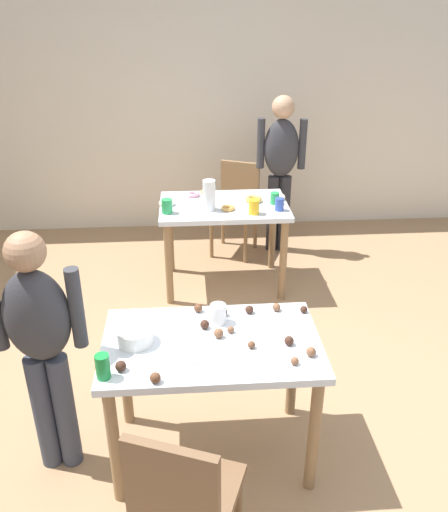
% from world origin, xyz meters
% --- Properties ---
extents(ground_plane, '(6.40, 6.40, 0.00)m').
position_xyz_m(ground_plane, '(0.00, 0.00, 0.00)').
color(ground_plane, '#9E7A56').
extents(wall_back, '(6.40, 0.10, 2.60)m').
position_xyz_m(wall_back, '(0.00, 3.20, 1.30)').
color(wall_back, beige).
rests_on(wall_back, ground_plane).
extents(dining_table_near, '(1.10, 0.67, 0.75)m').
position_xyz_m(dining_table_near, '(-0.14, -0.10, 0.63)').
color(dining_table_near, silver).
rests_on(dining_table_near, ground_plane).
extents(dining_table_far, '(1.05, 0.69, 0.75)m').
position_xyz_m(dining_table_far, '(0.06, 1.81, 0.63)').
color(dining_table_far, silver).
rests_on(dining_table_far, ground_plane).
extents(chair_near_table, '(0.52, 0.52, 0.87)m').
position_xyz_m(chair_near_table, '(-0.30, -0.81, 0.50)').
color(chair_near_table, brown).
rests_on(chair_near_table, ground_plane).
extents(chair_far_table, '(0.52, 0.52, 0.87)m').
position_xyz_m(chair_far_table, '(0.23, 2.50, 0.50)').
color(chair_far_table, olive).
rests_on(chair_far_table, ground_plane).
extents(person_girl_near, '(0.45, 0.20, 1.38)m').
position_xyz_m(person_girl_near, '(-0.97, -0.11, 0.82)').
color(person_girl_near, '#383D4C').
rests_on(person_girl_near, ground_plane).
extents(person_adult_far, '(0.46, 0.24, 1.50)m').
position_xyz_m(person_adult_far, '(0.64, 2.47, 0.90)').
color(person_adult_far, '#28282D').
rests_on(person_adult_far, ground_plane).
extents(mixing_bowl, '(0.18, 0.18, 0.08)m').
position_xyz_m(mixing_bowl, '(-0.52, -0.08, 0.79)').
color(mixing_bowl, white).
rests_on(mixing_bowl, dining_table_near).
extents(soda_can, '(0.07, 0.07, 0.12)m').
position_xyz_m(soda_can, '(-0.65, -0.34, 0.81)').
color(soda_can, '#198438').
rests_on(soda_can, dining_table_near).
extents(fork_near, '(0.17, 0.02, 0.01)m').
position_xyz_m(fork_near, '(-0.25, -0.27, 0.75)').
color(fork_near, silver).
rests_on(fork_near, dining_table_near).
extents(cup_near_0, '(0.08, 0.08, 0.11)m').
position_xyz_m(cup_near_0, '(-0.10, 0.07, 0.80)').
color(cup_near_0, white).
rests_on(cup_near_0, dining_table_near).
extents(cake_ball_0, '(0.05, 0.05, 0.05)m').
position_xyz_m(cake_ball_0, '(-0.07, 0.13, 0.77)').
color(cake_ball_0, '#3D2319').
rests_on(cake_ball_0, dining_table_near).
extents(cake_ball_1, '(0.05, 0.05, 0.05)m').
position_xyz_m(cake_ball_1, '(-0.20, 0.18, 0.77)').
color(cake_ball_1, brown).
rests_on(cake_ball_1, dining_table_near).
extents(cake_ball_2, '(0.04, 0.04, 0.04)m').
position_xyz_m(cake_ball_2, '(0.38, 0.13, 0.77)').
color(cake_ball_2, '#3D2319').
rests_on(cake_ball_2, dining_table_near).
extents(cake_ball_3, '(0.05, 0.05, 0.05)m').
position_xyz_m(cake_ball_3, '(0.24, -0.16, 0.77)').
color(cake_ball_3, '#3D2319').
rests_on(cake_ball_3, dining_table_near).
extents(cake_ball_4, '(0.05, 0.05, 0.05)m').
position_xyz_m(cake_ball_4, '(-0.41, -0.39, 0.78)').
color(cake_ball_4, brown).
rests_on(cake_ball_4, dining_table_near).
extents(cake_ball_5, '(0.05, 0.05, 0.05)m').
position_xyz_m(cake_ball_5, '(-0.57, -0.30, 0.78)').
color(cake_ball_5, '#3D2319').
rests_on(cake_ball_5, dining_table_near).
extents(cake_ball_6, '(0.05, 0.05, 0.05)m').
position_xyz_m(cake_ball_6, '(-0.17, 0.02, 0.77)').
color(cake_ball_6, '#3D2319').
rests_on(cake_ball_6, dining_table_near).
extents(cake_ball_7, '(0.05, 0.05, 0.05)m').
position_xyz_m(cake_ball_7, '(-0.10, -0.07, 0.78)').
color(cake_ball_7, brown).
rests_on(cake_ball_7, dining_table_near).
extents(cake_ball_8, '(0.04, 0.04, 0.04)m').
position_xyz_m(cake_ball_8, '(-0.57, 0.02, 0.77)').
color(cake_ball_8, '#3D2319').
rests_on(cake_ball_8, dining_table_near).
extents(cake_ball_9, '(0.05, 0.05, 0.05)m').
position_xyz_m(cake_ball_9, '(0.33, -0.25, 0.77)').
color(cake_ball_9, brown).
rests_on(cake_ball_9, dining_table_near).
extents(cake_ball_10, '(0.04, 0.04, 0.04)m').
position_xyz_m(cake_ball_10, '(0.23, 0.16, 0.77)').
color(cake_ball_10, brown).
rests_on(cake_ball_10, dining_table_near).
extents(cake_ball_11, '(0.04, 0.04, 0.04)m').
position_xyz_m(cake_ball_11, '(0.24, -0.31, 0.77)').
color(cake_ball_11, brown).
rests_on(cake_ball_11, dining_table_near).
extents(cake_ball_12, '(0.05, 0.05, 0.05)m').
position_xyz_m(cake_ball_12, '(0.08, 0.15, 0.77)').
color(cake_ball_12, '#3D2319').
rests_on(cake_ball_12, dining_table_near).
extents(cake_ball_13, '(0.04, 0.04, 0.04)m').
position_xyz_m(cake_ball_13, '(-0.04, -0.03, 0.77)').
color(cake_ball_13, brown).
rests_on(cake_ball_13, dining_table_near).
extents(cake_ball_14, '(0.04, 0.04, 0.04)m').
position_xyz_m(cake_ball_14, '(0.05, -0.17, 0.77)').
color(cake_ball_14, brown).
rests_on(cake_ball_14, dining_table_near).
extents(pitcher_far, '(0.10, 0.10, 0.25)m').
position_xyz_m(pitcher_far, '(-0.07, 1.69, 0.87)').
color(pitcher_far, white).
rests_on(pitcher_far, dining_table_far).
extents(cup_far_0, '(0.09, 0.09, 0.12)m').
position_xyz_m(cup_far_0, '(-0.40, 1.65, 0.81)').
color(cup_far_0, green).
rests_on(cup_far_0, dining_table_far).
extents(cup_far_1, '(0.08, 0.08, 0.12)m').
position_xyz_m(cup_far_1, '(0.28, 1.58, 0.81)').
color(cup_far_1, yellow).
rests_on(cup_far_1, dining_table_far).
extents(cup_far_2, '(0.07, 0.07, 0.10)m').
position_xyz_m(cup_far_2, '(0.49, 1.64, 0.80)').
color(cup_far_2, '#3351B2').
rests_on(cup_far_2, dining_table_far).
extents(cup_far_3, '(0.07, 0.07, 0.10)m').
position_xyz_m(cup_far_3, '(0.48, 1.79, 0.80)').
color(cup_far_3, green).
rests_on(cup_far_3, dining_table_far).
extents(donut_far_0, '(0.11, 0.11, 0.03)m').
position_xyz_m(donut_far_0, '(-0.07, 2.07, 0.77)').
color(donut_far_0, gold).
rests_on(donut_far_0, dining_table_far).
extents(donut_far_1, '(0.14, 0.14, 0.04)m').
position_xyz_m(donut_far_1, '(0.52, 1.89, 0.77)').
color(donut_far_1, white).
rests_on(donut_far_1, dining_table_far).
extents(donut_far_2, '(0.11, 0.11, 0.03)m').
position_xyz_m(donut_far_2, '(-0.19, 2.01, 0.77)').
color(donut_far_2, pink).
rests_on(donut_far_2, dining_table_far).
extents(donut_far_3, '(0.11, 0.11, 0.03)m').
position_xyz_m(donut_far_3, '(0.09, 1.68, 0.77)').
color(donut_far_3, gold).
rests_on(donut_far_3, dining_table_far).
extents(donut_far_4, '(0.14, 0.14, 0.04)m').
position_xyz_m(donut_far_4, '(0.31, 1.85, 0.77)').
color(donut_far_4, gold).
rests_on(donut_far_4, dining_table_far).
extents(donut_far_5, '(0.13, 0.13, 0.04)m').
position_xyz_m(donut_far_5, '(-0.41, 1.82, 0.77)').
color(donut_far_5, white).
rests_on(donut_far_5, dining_table_far).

